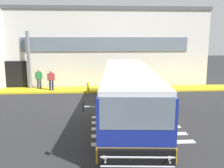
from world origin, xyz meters
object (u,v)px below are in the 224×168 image
object	(u,v)px
passenger_near_column	(39,78)
passenger_by_doorway	(51,79)
entry_support_column	(29,60)
safety_bollard_yellow	(88,88)
bus_main_foreground	(128,93)

from	to	relation	value
passenger_near_column	passenger_by_doorway	xyz separation A→B (m)	(1.13, -0.75, 0.03)
entry_support_column	safety_bollard_yellow	distance (m)	5.62
passenger_near_column	passenger_by_doorway	size ratio (longest dim) A/B	1.00
bus_main_foreground	passenger_near_column	world-z (taller)	bus_main_foreground
passenger_near_column	safety_bollard_yellow	xyz separation A→B (m)	(4.10, -1.53, -0.63)
entry_support_column	bus_main_foreground	bearing A→B (deg)	-47.49
entry_support_column	passenger_near_column	distance (m)	1.67
passenger_near_column	safety_bollard_yellow	bearing A→B (deg)	-20.39
entry_support_column	passenger_near_column	size ratio (longest dim) A/B	2.83
passenger_by_doorway	safety_bollard_yellow	xyz separation A→B (m)	(2.98, -0.77, -0.66)
bus_main_foreground	safety_bollard_yellow	world-z (taller)	bus_main_foreground
bus_main_foreground	safety_bollard_yellow	xyz separation A→B (m)	(-2.31, 6.07, -0.89)
entry_support_column	bus_main_foreground	size ratio (longest dim) A/B	0.38
entry_support_column	passenger_near_column	xyz separation A→B (m)	(0.80, -0.27, -1.44)
safety_bollard_yellow	bus_main_foreground	bearing A→B (deg)	-69.19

